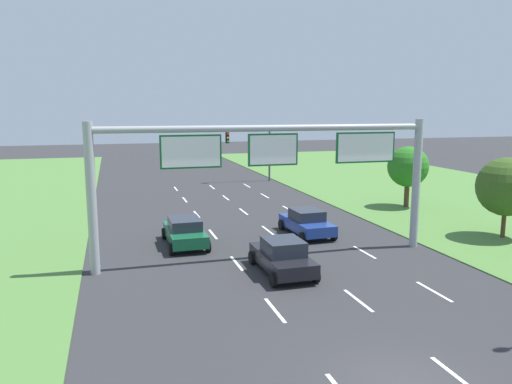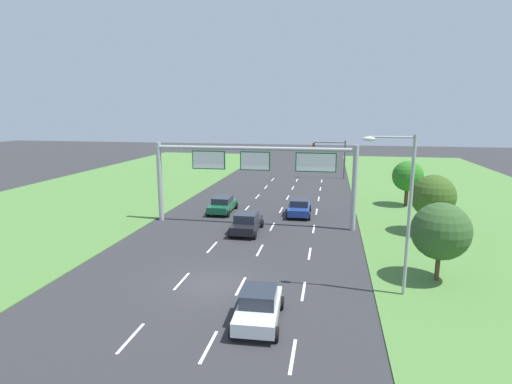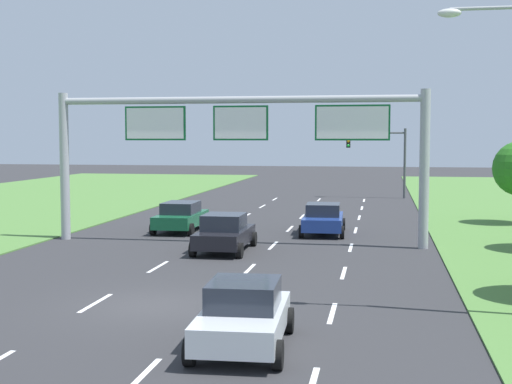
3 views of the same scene
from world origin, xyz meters
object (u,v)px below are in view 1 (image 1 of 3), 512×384
at_px(roadside_tree_mid, 507,187).
at_px(car_lead_silver, 307,222).
at_px(traffic_light_mast, 252,144).
at_px(sign_gantry, 273,162).
at_px(car_near_red, 185,231).
at_px(car_far_ahead, 282,256).
at_px(roadside_tree_far, 408,167).

bearing_deg(roadside_tree_mid, car_lead_silver, 159.86).
xyz_separation_m(traffic_light_mast, roadside_tree_mid, (8.01, -26.17, -0.80)).
relative_size(sign_gantry, traffic_light_mast, 3.08).
relative_size(car_near_red, car_lead_silver, 1.01).
bearing_deg(traffic_light_mast, car_lead_silver, -97.13).
xyz_separation_m(car_near_red, car_far_ahead, (3.66, -6.01, 0.02)).
bearing_deg(car_far_ahead, roadside_tree_far, 39.83).
height_order(car_near_red, car_far_ahead, car_far_ahead).
xyz_separation_m(car_far_ahead, sign_gantry, (0.28, 2.29, 4.14)).
distance_m(roadside_tree_mid, roadside_tree_far, 9.71).
xyz_separation_m(car_near_red, roadside_tree_far, (17.94, 6.03, 2.36)).
bearing_deg(roadside_tree_far, roadside_tree_mid, -88.60).
xyz_separation_m(roadside_tree_mid, roadside_tree_far, (-0.24, 9.71, 0.08)).
distance_m(car_near_red, car_far_ahead, 7.04).
bearing_deg(car_lead_silver, roadside_tree_mid, -22.24).
bearing_deg(sign_gantry, roadside_tree_far, 34.88).
height_order(roadside_tree_mid, roadside_tree_far, roadside_tree_mid).
height_order(traffic_light_mast, roadside_tree_far, traffic_light_mast).
relative_size(car_far_ahead, traffic_light_mast, 0.79).
xyz_separation_m(car_near_red, traffic_light_mast, (10.17, 22.50, 3.08)).
xyz_separation_m(car_far_ahead, traffic_light_mast, (6.50, 28.51, 3.06)).
height_order(car_far_ahead, sign_gantry, sign_gantry).
bearing_deg(car_near_red, roadside_tree_far, 18.16).
relative_size(car_far_ahead, roadside_tree_far, 0.94).
height_order(car_near_red, roadside_tree_mid, roadside_tree_mid).
height_order(traffic_light_mast, roadside_tree_mid, traffic_light_mast).
xyz_separation_m(car_near_red, sign_gantry, (3.94, -3.73, 4.16)).
xyz_separation_m(sign_gantry, roadside_tree_mid, (14.24, 0.05, -1.88)).
height_order(car_lead_silver, roadside_tree_far, roadside_tree_far).
relative_size(roadside_tree_mid, roadside_tree_far, 1.01).
distance_m(car_lead_silver, sign_gantry, 6.73).
distance_m(car_far_ahead, sign_gantry, 4.74).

